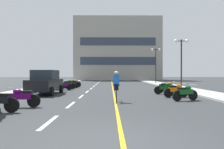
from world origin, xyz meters
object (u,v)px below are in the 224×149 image
(parked_car_near, at_px, (45,82))
(motorcycle_5, at_px, (166,88))
(motorcycle_6, at_px, (168,87))
(motorcycle_2, at_px, (22,97))
(street_lamp_mid, at_px, (181,52))
(street_lamp_far, at_px, (156,58))
(motorcycle_9, at_px, (71,84))
(motorcycle_3, at_px, (185,93))
(motorcycle_7, at_px, (63,85))
(motorcycle_10, at_px, (74,83))
(motorcycle_4, at_px, (176,90))
(motorcycle_8, at_px, (67,84))
(cyclist_rider, at_px, (116,86))

(parked_car_near, height_order, motorcycle_5, parked_car_near)
(motorcycle_6, bearing_deg, motorcycle_2, -138.14)
(motorcycle_2, relative_size, motorcycle_6, 1.00)
(street_lamp_mid, xyz_separation_m, street_lamp_far, (0.01, 12.55, 0.31))
(motorcycle_6, bearing_deg, motorcycle_9, 146.69)
(street_lamp_far, relative_size, motorcycle_3, 3.27)
(motorcycle_2, xyz_separation_m, motorcycle_5, (8.25, 6.34, 0.00))
(street_lamp_mid, xyz_separation_m, motorcycle_6, (-2.41, -4.02, -3.23))
(motorcycle_5, relative_size, motorcycle_9, 1.01)
(motorcycle_5, height_order, motorcycle_7, same)
(parked_car_near, xyz_separation_m, motorcycle_9, (0.68, 7.18, -0.44))
(motorcycle_10, bearing_deg, motorcycle_3, -56.90)
(motorcycle_4, bearing_deg, motorcycle_8, 137.25)
(motorcycle_10, bearing_deg, motorcycle_5, -47.66)
(motorcycle_7, xyz_separation_m, motorcycle_9, (0.19, 3.23, 0.00))
(motorcycle_4, height_order, motorcycle_6, same)
(motorcycle_10, bearing_deg, motorcycle_8, -91.73)
(motorcycle_10, bearing_deg, motorcycle_2, -89.63)
(motorcycle_3, height_order, motorcycle_10, same)
(motorcycle_6, xyz_separation_m, motorcycle_7, (-9.05, 2.60, 0.00))
(street_lamp_mid, distance_m, parked_car_near, 13.41)
(motorcycle_6, relative_size, motorcycle_9, 1.02)
(motorcycle_5, relative_size, motorcycle_10, 1.00)
(street_lamp_far, bearing_deg, street_lamp_mid, -90.05)
(street_lamp_mid, xyz_separation_m, motorcycle_5, (-2.94, -5.55, -3.23))
(street_lamp_far, relative_size, motorcycle_6, 3.14)
(street_lamp_mid, relative_size, motorcycle_5, 2.88)
(street_lamp_mid, bearing_deg, motorcycle_4, -109.87)
(motorcycle_4, bearing_deg, street_lamp_far, 82.17)
(motorcycle_3, xyz_separation_m, motorcycle_8, (-8.61, 9.74, 0.00))
(street_lamp_mid, bearing_deg, motorcycle_3, -106.37)
(motorcycle_10, xyz_separation_m, cyclist_rider, (4.54, -13.52, 0.41))
(street_lamp_far, distance_m, motorcycle_7, 18.43)
(motorcycle_6, distance_m, motorcycle_10, 11.71)
(motorcycle_7, bearing_deg, parked_car_near, -97.13)
(motorcycle_4, bearing_deg, motorcycle_5, 94.47)
(motorcycle_5, xyz_separation_m, motorcycle_6, (0.53, 1.53, 0.00))
(motorcycle_7, bearing_deg, motorcycle_10, 87.98)
(motorcycle_2, bearing_deg, motorcycle_8, 90.95)
(motorcycle_3, height_order, motorcycle_9, same)
(parked_car_near, distance_m, cyclist_rider, 6.90)
(street_lamp_mid, height_order, motorcycle_4, street_lamp_mid)
(street_lamp_far, relative_size, motorcycle_8, 3.17)
(motorcycle_4, distance_m, motorcycle_7, 10.70)
(motorcycle_2, distance_m, motorcycle_10, 15.50)
(parked_car_near, xyz_separation_m, motorcycle_8, (0.57, 5.68, -0.44))
(motorcycle_5, bearing_deg, motorcycle_7, 154.20)
(motorcycle_3, relative_size, motorcycle_4, 0.97)
(parked_car_near, distance_m, motorcycle_6, 9.65)
(street_lamp_mid, xyz_separation_m, motorcycle_9, (-11.28, 1.80, -3.23))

